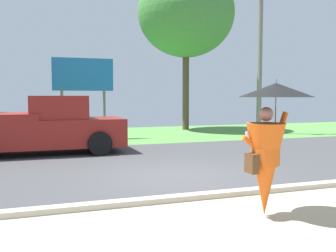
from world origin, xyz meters
The scene contains 6 objects.
ground_plane centered at (0.00, 2.95, -0.05)m, with size 40.00×22.00×0.20m.
monk_pedestrian centered at (0.29, -3.23, 1.17)m, with size 1.17×1.17×2.13m.
pickup_truck centered at (-2.86, 4.76, 0.87)m, with size 5.20×2.28×1.88m.
utility_pole centered at (7.49, 8.32, 4.07)m, with size 1.80×0.24×7.79m.
roadside_billboard centered at (-1.08, 8.65, 2.55)m, with size 2.60×0.12×3.50m.
tree_left_far centered at (4.88, 11.61, 6.39)m, with size 5.28×5.28×8.81m.
Camera 1 is at (-3.14, -8.31, 1.86)m, focal length 41.17 mm.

